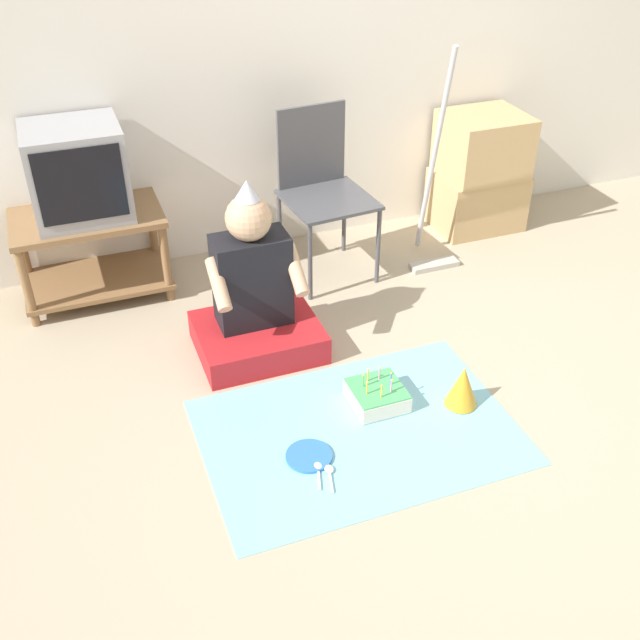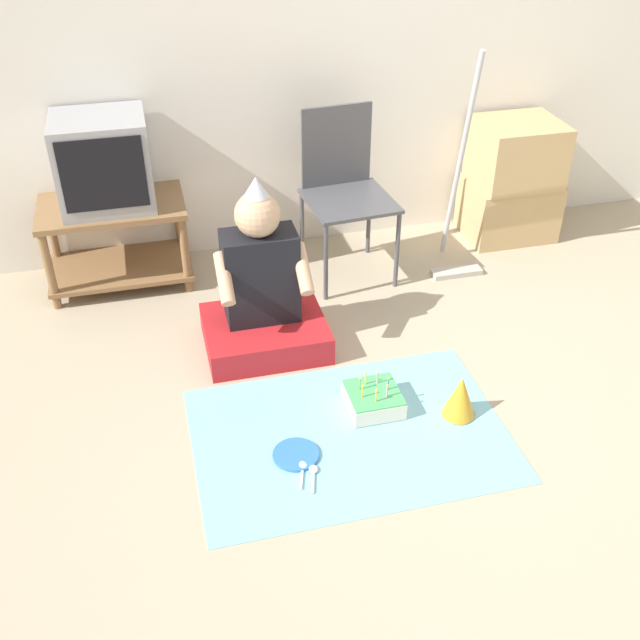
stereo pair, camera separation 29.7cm
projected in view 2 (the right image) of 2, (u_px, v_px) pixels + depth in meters
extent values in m
plane|color=tan|center=(483.00, 449.00, 3.03)|extent=(16.00, 16.00, 0.00)
cube|color=white|center=(356.00, 11.00, 3.88)|extent=(6.40, 0.06, 2.55)
cube|color=olive|center=(111.00, 207.00, 3.86)|extent=(0.75, 0.46, 0.03)
cube|color=olive|center=(121.00, 267.00, 4.07)|extent=(0.75, 0.46, 0.02)
cylinder|color=olive|center=(49.00, 269.00, 3.76)|extent=(0.04, 0.04, 0.46)
cylinder|color=olive|center=(185.00, 253.00, 3.90)|extent=(0.04, 0.04, 0.46)
cylinder|color=olive|center=(52.00, 234.00, 4.07)|extent=(0.04, 0.04, 0.46)
cylinder|color=olive|center=(178.00, 220.00, 4.21)|extent=(0.04, 0.04, 0.46)
cube|color=#99999E|center=(103.00, 161.00, 3.73)|extent=(0.46, 0.41, 0.46)
cube|color=black|center=(103.00, 175.00, 3.56)|extent=(0.40, 0.01, 0.36)
cube|color=#4C4C51|center=(349.00, 201.00, 3.91)|extent=(0.48, 0.47, 0.02)
cube|color=#4C4C51|center=(336.00, 146.00, 3.95)|extent=(0.39, 0.05, 0.44)
cylinder|color=#4C4C51|center=(326.00, 262.00, 3.83)|extent=(0.02, 0.02, 0.45)
cylinder|color=#4C4C51|center=(397.00, 250.00, 3.94)|extent=(0.02, 0.02, 0.45)
cylinder|color=#4C4C51|center=(302.00, 228.00, 4.14)|extent=(0.02, 0.02, 0.45)
cylinder|color=#4C4C51|center=(369.00, 218.00, 4.25)|extent=(0.02, 0.02, 0.45)
cube|color=tan|center=(508.00, 208.00, 4.47)|extent=(0.51, 0.39, 0.34)
cube|color=tan|center=(517.00, 152.00, 4.27)|extent=(0.46, 0.42, 0.36)
cube|color=#B2ADA3|center=(456.00, 272.00, 4.16)|extent=(0.28, 0.09, 0.03)
cylinder|color=#B7B7BC|center=(460.00, 161.00, 3.90)|extent=(0.03, 0.25, 1.19)
cube|color=red|center=(265.00, 333.00, 3.58)|extent=(0.57, 0.47, 0.14)
cube|color=black|center=(261.00, 276.00, 3.45)|extent=(0.34, 0.19, 0.44)
sphere|color=tan|center=(257.00, 215.00, 3.27)|extent=(0.21, 0.21, 0.21)
cone|color=silver|center=(256.00, 187.00, 3.20)|extent=(0.11, 0.11, 0.09)
cylinder|color=tan|center=(224.00, 279.00, 3.29)|extent=(0.06, 0.24, 0.19)
cylinder|color=tan|center=(303.00, 269.00, 3.36)|extent=(0.06, 0.24, 0.19)
cube|color=#7FC6E0|center=(350.00, 434.00, 3.10)|extent=(1.29, 0.89, 0.01)
cube|color=#F4E0C6|center=(373.00, 400.00, 3.21)|extent=(0.23, 0.23, 0.08)
cube|color=#4CB266|center=(374.00, 393.00, 3.19)|extent=(0.22, 0.22, 0.01)
cylinder|color=#4C7FE5|center=(388.00, 385.00, 3.19)|extent=(0.01, 0.01, 0.06)
sphere|color=#FFCC4C|center=(388.00, 378.00, 3.16)|extent=(0.01, 0.01, 0.01)
cylinder|color=#E58CCC|center=(377.00, 379.00, 3.22)|extent=(0.01, 0.01, 0.06)
sphere|color=#FFCC4C|center=(378.00, 372.00, 3.20)|extent=(0.01, 0.01, 0.01)
cylinder|color=yellow|center=(366.00, 380.00, 3.22)|extent=(0.01, 0.01, 0.06)
sphere|color=#FFCC4C|center=(366.00, 373.00, 3.19)|extent=(0.01, 0.01, 0.01)
cylinder|color=#66C666|center=(360.00, 385.00, 3.19)|extent=(0.01, 0.01, 0.06)
sphere|color=#FFCC4C|center=(360.00, 378.00, 3.16)|extent=(0.01, 0.01, 0.01)
cylinder|color=yellow|center=(362.00, 393.00, 3.14)|extent=(0.01, 0.01, 0.06)
sphere|color=#FFCC4C|center=(363.00, 386.00, 3.12)|extent=(0.01, 0.01, 0.01)
cylinder|color=yellow|center=(376.00, 397.00, 3.12)|extent=(0.01, 0.01, 0.06)
sphere|color=#FFCC4C|center=(376.00, 390.00, 3.10)|extent=(0.01, 0.01, 0.01)
cylinder|color=#E58CCC|center=(387.00, 392.00, 3.15)|extent=(0.01, 0.01, 0.06)
sphere|color=#FFCC4C|center=(388.00, 385.00, 3.13)|extent=(0.01, 0.01, 0.01)
cone|color=gold|center=(460.00, 396.00, 3.14)|extent=(0.14, 0.14, 0.20)
cylinder|color=blue|center=(296.00, 454.00, 2.99)|extent=(0.19, 0.19, 0.01)
ellipsoid|color=white|center=(303.00, 465.00, 2.94)|extent=(0.04, 0.05, 0.01)
cube|color=white|center=(302.00, 479.00, 2.88)|extent=(0.04, 0.10, 0.01)
ellipsoid|color=white|center=(313.00, 469.00, 2.92)|extent=(0.04, 0.05, 0.01)
cube|color=white|center=(313.00, 483.00, 2.87)|extent=(0.04, 0.10, 0.01)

